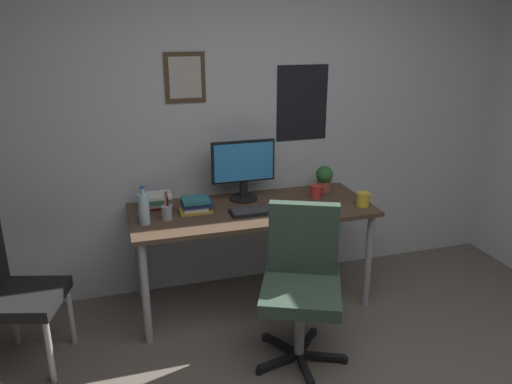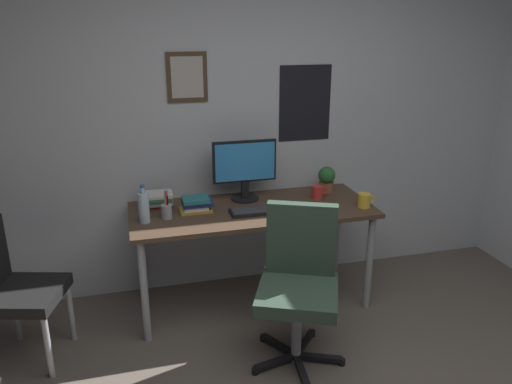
# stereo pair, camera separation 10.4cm
# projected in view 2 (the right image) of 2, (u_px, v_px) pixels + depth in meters

# --- Properties ---
(wall_back) EXTENTS (4.40, 0.10, 2.60)m
(wall_back) POSITION_uv_depth(u_px,v_px,m) (253.00, 116.00, 3.70)
(wall_back) COLOR silver
(wall_back) RESTS_ON ground_plane
(desk) EXTENTS (1.67, 0.69, 0.74)m
(desk) POSITION_uv_depth(u_px,v_px,m) (252.00, 218.00, 3.49)
(desk) COLOR #4C3828
(desk) RESTS_ON ground_plane
(office_chair) EXTENTS (0.61, 0.61, 0.95)m
(office_chair) POSITION_uv_depth(u_px,v_px,m) (299.00, 277.00, 2.97)
(office_chair) COLOR #334738
(office_chair) RESTS_ON ground_plane
(side_chair) EXTENTS (0.52, 0.52, 0.88)m
(side_chair) POSITION_uv_depth(u_px,v_px,m) (12.00, 285.00, 2.93)
(side_chair) COLOR black
(side_chair) RESTS_ON ground_plane
(monitor) EXTENTS (0.46, 0.20, 0.43)m
(monitor) POSITION_uv_depth(u_px,v_px,m) (245.00, 168.00, 3.56)
(monitor) COLOR black
(monitor) RESTS_ON desk
(keyboard) EXTENTS (0.43, 0.15, 0.03)m
(keyboard) POSITION_uv_depth(u_px,v_px,m) (262.00, 210.00, 3.39)
(keyboard) COLOR black
(keyboard) RESTS_ON desk
(computer_mouse) EXTENTS (0.06, 0.11, 0.04)m
(computer_mouse) POSITION_uv_depth(u_px,v_px,m) (305.00, 207.00, 3.43)
(computer_mouse) COLOR black
(computer_mouse) RESTS_ON desk
(water_bottle) EXTENTS (0.07, 0.07, 0.25)m
(water_bottle) POSITION_uv_depth(u_px,v_px,m) (144.00, 207.00, 3.19)
(water_bottle) COLOR silver
(water_bottle) RESTS_ON desk
(coffee_mug_near) EXTENTS (0.12, 0.08, 0.09)m
(coffee_mug_near) POSITION_uv_depth(u_px,v_px,m) (318.00, 192.00, 3.64)
(coffee_mug_near) COLOR red
(coffee_mug_near) RESTS_ON desk
(coffee_mug_far) EXTENTS (0.12, 0.09, 0.10)m
(coffee_mug_far) POSITION_uv_depth(u_px,v_px,m) (364.00, 200.00, 3.47)
(coffee_mug_far) COLOR yellow
(coffee_mug_far) RESTS_ON desk
(potted_plant) EXTENTS (0.13, 0.13, 0.20)m
(potted_plant) POSITION_uv_depth(u_px,v_px,m) (326.00, 178.00, 3.77)
(potted_plant) COLOR brown
(potted_plant) RESTS_ON desk
(pen_cup) EXTENTS (0.07, 0.07, 0.20)m
(pen_cup) POSITION_uv_depth(u_px,v_px,m) (167.00, 211.00, 3.27)
(pen_cup) COLOR #9EA0A5
(pen_cup) RESTS_ON desk
(book_stack_left) EXTENTS (0.21, 0.16, 0.10)m
(book_stack_left) POSITION_uv_depth(u_px,v_px,m) (157.00, 199.00, 3.47)
(book_stack_left) COLOR #B22D28
(book_stack_left) RESTS_ON desk
(book_stack_right) EXTENTS (0.23, 0.17, 0.10)m
(book_stack_right) POSITION_uv_depth(u_px,v_px,m) (196.00, 204.00, 3.40)
(book_stack_right) COLOR gold
(book_stack_right) RESTS_ON desk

